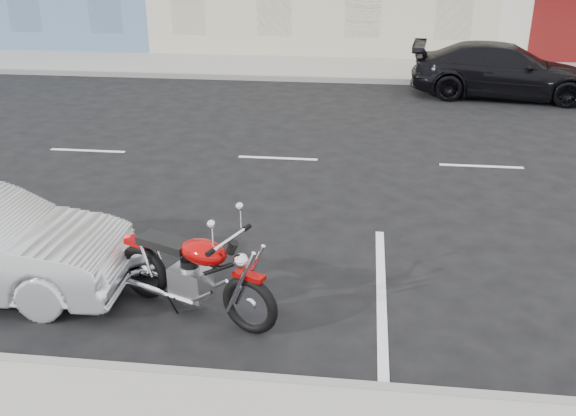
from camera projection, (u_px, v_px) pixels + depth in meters
name	position (u px, v px, depth m)	size (l,w,h in m)	color
ground	(378.00, 162.00, 12.69)	(120.00, 120.00, 0.00)	black
sidewalk_far	(223.00, 66.00, 21.12)	(80.00, 3.40, 0.15)	gray
curb_far	(211.00, 77.00, 19.57)	(80.00, 0.12, 0.16)	gray
motorcycle	(252.00, 293.00, 7.16)	(2.15, 1.09, 1.14)	black
car_far	(504.00, 71.00, 17.31)	(2.00, 4.93, 1.43)	black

